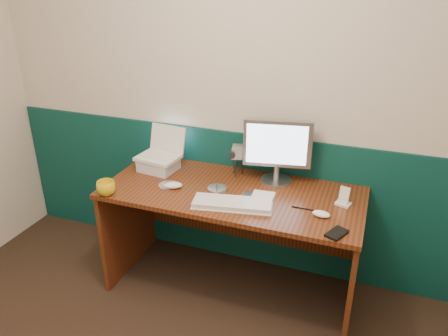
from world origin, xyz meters
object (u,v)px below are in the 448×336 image
at_px(camcorder, 237,160).
at_px(monitor, 278,151).
at_px(desk, 232,241).
at_px(keyboard, 232,204).
at_px(mug, 106,188).
at_px(laptop, 157,144).

bearing_deg(camcorder, monitor, -16.64).
relative_size(desk, keyboard, 3.53).
bearing_deg(monitor, camcorder, 167.56).
bearing_deg(desk, monitor, 44.78).
bearing_deg(monitor, desk, -145.82).
distance_m(mug, camcorder, 0.85).
distance_m(monitor, camcorder, 0.29).
relative_size(desk, mug, 14.10).
distance_m(desk, monitor, 0.66).
bearing_deg(camcorder, desk, -93.71).
distance_m(laptop, keyboard, 0.72).
relative_size(desk, laptop, 5.94).
distance_m(keyboard, mug, 0.78).
bearing_deg(mug, camcorder, 39.31).
bearing_deg(laptop, keyboard, -18.29).
xyz_separation_m(desk, mug, (-0.70, -0.31, 0.42)).
xyz_separation_m(desk, keyboard, (0.06, -0.18, 0.39)).
xyz_separation_m(keyboard, camcorder, (-0.11, 0.41, 0.10)).
bearing_deg(desk, mug, -156.20).
bearing_deg(mug, keyboard, 9.66).
bearing_deg(monitor, mug, -160.78).
distance_m(monitor, mug, 1.08).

